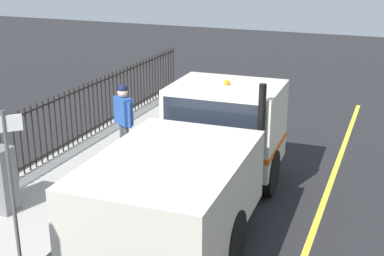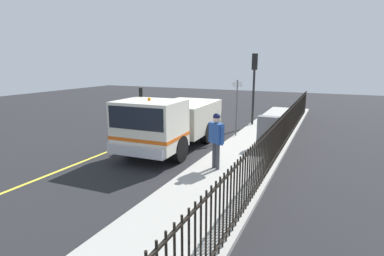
# 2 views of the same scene
# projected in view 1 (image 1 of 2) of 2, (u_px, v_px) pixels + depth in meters

# --- Properties ---
(ground_plane) EXTENTS (51.36, 51.36, 0.00)m
(ground_plane) POSITION_uv_depth(u_px,v_px,m) (160.00, 255.00, 8.87)
(ground_plane) COLOR #232326
(ground_plane) RESTS_ON ground
(sidewalk_slab) EXTENTS (2.61, 23.35, 0.12)m
(sidewalk_slab) POSITION_uv_depth(u_px,v_px,m) (17.00, 220.00, 9.88)
(sidewalk_slab) COLOR #A3A099
(sidewalk_slab) RESTS_ON ground
(work_truck) EXTENTS (2.43, 5.96, 2.53)m
(work_truck) POSITION_uv_depth(u_px,v_px,m) (203.00, 153.00, 9.94)
(work_truck) COLOR silver
(work_truck) RESTS_ON ground
(worker_standing) EXTENTS (0.57, 0.47, 1.82)m
(worker_standing) POSITION_uv_depth(u_px,v_px,m) (123.00, 114.00, 12.28)
(worker_standing) COLOR #264C99
(worker_standing) RESTS_ON sidewalk_slab
(street_sign) EXTENTS (0.37, 0.38, 2.59)m
(street_sign) POSITION_uv_depth(u_px,v_px,m) (10.00, 175.00, 7.73)
(street_sign) COLOR #4C4C4C
(street_sign) RESTS_ON sidewalk_slab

